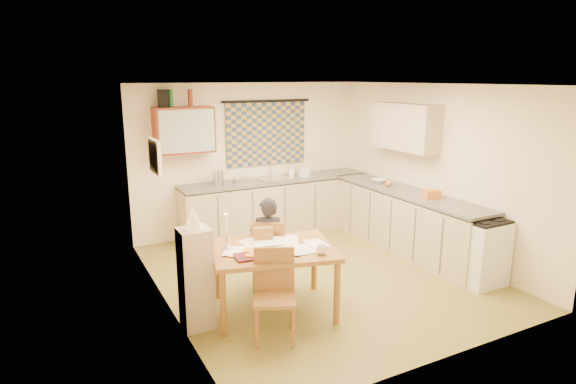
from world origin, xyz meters
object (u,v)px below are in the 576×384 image
shelf_stand (196,279)px  chair_far (270,267)px  dining_table (273,279)px  person (268,245)px  stove (479,251)px  counter_right (406,221)px  counter_back (277,205)px

shelf_stand → chair_far: bearing=25.2°
shelf_stand → dining_table: bearing=-1.9°
person → shelf_stand: bearing=43.8°
stove → shelf_stand: (-3.54, 0.57, 0.12)m
counter_right → chair_far: bearing=-173.0°
dining_table → shelf_stand: bearing=-167.1°
stove → chair_far: (-2.45, 1.09, -0.15)m
chair_far → shelf_stand: bearing=56.6°
counter_back → person: bearing=-118.9°
counter_back → counter_right: 2.19m
person → counter_back: bearing=-99.0°
dining_table → shelf_stand: size_ratio=1.42×
counter_right → person: 2.53m
counter_right → shelf_stand: 3.63m
dining_table → shelf_stand: 0.89m
dining_table → person: bearing=86.2°
counter_back → person: size_ratio=2.77×
stove → dining_table: stove is taller
counter_back → chair_far: 2.32m
shelf_stand → person: bearing=23.9°
counter_right → stove: (0.00, -1.39, -0.02)m
stove → dining_table: 2.72m
person → chair_far: bearing=-114.7°
dining_table → person: person is taller
counter_right → counter_back: bearing=127.9°
dining_table → shelf_stand: shelf_stand is taller
dining_table → shelf_stand: (-0.88, 0.03, 0.17)m
stove → shelf_stand: bearing=170.8°
dining_table → chair_far: 0.59m
shelf_stand → counter_right: bearing=13.0°
counter_back → chair_far: bearing=-118.4°
person → shelf_stand: (-1.04, -0.46, -0.05)m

